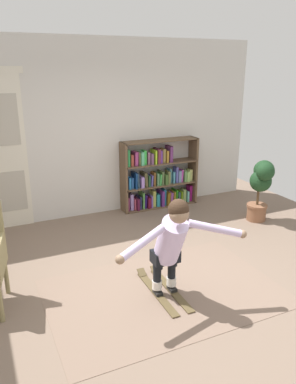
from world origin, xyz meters
TOP-DOWN VIEW (x-y plane):
  - ground_plane at (0.00, 0.00)m, footprint 7.20×7.20m
  - back_wall at (0.00, 2.60)m, footprint 6.00×0.10m
  - rug at (-0.06, -0.16)m, footprint 2.60×1.72m
  - bookshelf at (1.10, 2.39)m, footprint 1.42×0.30m
  - potted_plant at (2.36, 1.12)m, footprint 0.45×0.49m
  - skis_pair at (-0.06, -0.13)m, footprint 0.28×0.97m
  - person_skier at (-0.06, -0.32)m, footprint 1.44×0.62m

SIDE VIEW (x-z plane):
  - ground_plane at x=0.00m, z-range 0.00..0.00m
  - rug at x=-0.06m, z-range 0.00..0.01m
  - skis_pair at x=-0.06m, z-range -0.01..0.06m
  - bookshelf at x=1.10m, z-range -0.08..1.15m
  - potted_plant at x=2.36m, z-range 0.13..1.14m
  - person_skier at x=-0.06m, z-range 0.15..1.29m
  - back_wall at x=0.00m, z-range 0.00..2.90m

